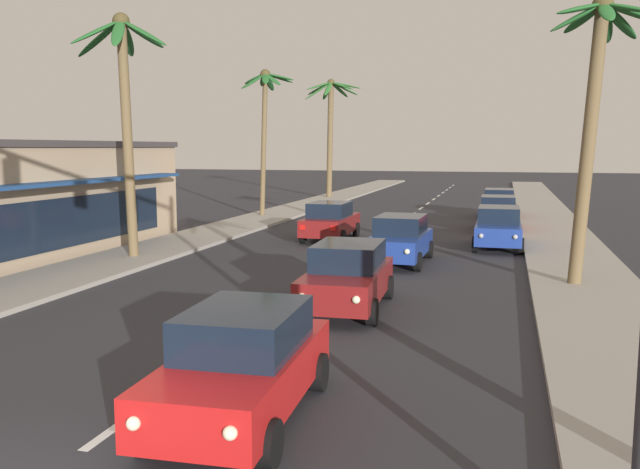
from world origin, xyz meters
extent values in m
cube|color=#9E998E|center=(7.80, 20.00, 0.07)|extent=(3.20, 110.00, 0.14)
cube|color=#9E998E|center=(-7.80, 20.00, 0.07)|extent=(3.20, 110.00, 0.14)
cube|color=silver|center=(0.00, 2.52, 0.00)|extent=(0.16, 2.00, 0.01)
cube|color=silver|center=(0.00, 6.63, 0.00)|extent=(0.16, 2.00, 0.01)
cube|color=silver|center=(0.00, 10.73, 0.00)|extent=(0.16, 2.00, 0.01)
cube|color=silver|center=(0.00, 14.84, 0.00)|extent=(0.16, 2.00, 0.01)
cube|color=silver|center=(0.00, 18.94, 0.00)|extent=(0.16, 2.00, 0.01)
cube|color=silver|center=(0.00, 23.05, 0.00)|extent=(0.16, 2.00, 0.01)
cube|color=silver|center=(0.00, 27.15, 0.00)|extent=(0.16, 2.00, 0.01)
cube|color=silver|center=(0.00, 31.26, 0.00)|extent=(0.16, 2.00, 0.01)
cube|color=silver|center=(0.00, 35.36, 0.00)|extent=(0.16, 2.00, 0.01)
cube|color=silver|center=(0.00, 39.47, 0.00)|extent=(0.16, 2.00, 0.01)
cube|color=silver|center=(0.00, 43.57, 0.00)|extent=(0.16, 2.00, 0.01)
cube|color=silver|center=(0.00, 47.68, 0.00)|extent=(0.16, 2.00, 0.01)
cube|color=silver|center=(0.00, 51.78, 0.00)|extent=(0.16, 2.00, 0.01)
cube|color=silver|center=(0.00, 55.88, 0.00)|extent=(0.16, 2.00, 0.01)
cube|color=silver|center=(0.00, 59.99, 0.00)|extent=(0.16, 2.00, 0.01)
cube|color=silver|center=(0.00, 64.09, 0.00)|extent=(0.16, 2.00, 0.01)
cube|color=silver|center=(0.00, 68.20, 0.00)|extent=(0.16, 2.00, 0.01)
cube|color=red|center=(1.67, 3.13, 0.68)|extent=(1.95, 4.37, 0.72)
cube|color=black|center=(1.67, 3.28, 1.36)|extent=(1.69, 2.27, 0.64)
cylinder|color=black|center=(2.60, 1.75, 0.32)|extent=(0.25, 0.65, 0.64)
cylinder|color=black|center=(0.87, 1.68, 0.32)|extent=(0.25, 0.65, 0.64)
cylinder|color=black|center=(2.47, 4.59, 0.32)|extent=(0.25, 0.65, 0.64)
cylinder|color=black|center=(0.75, 4.51, 0.32)|extent=(0.25, 0.65, 0.64)
sphere|color=#F9EFC6|center=(2.39, 0.99, 0.76)|extent=(0.18, 0.18, 0.18)
sphere|color=#F9EFC6|center=(1.15, 0.94, 0.76)|extent=(0.18, 0.18, 0.18)
cube|color=red|center=(2.24, 5.32, 0.78)|extent=(0.24, 0.07, 0.20)
cube|color=red|center=(0.92, 5.26, 0.78)|extent=(0.24, 0.07, 0.20)
cube|color=maroon|center=(1.63, 10.32, 0.68)|extent=(1.91, 4.36, 0.72)
cube|color=black|center=(1.63, 10.47, 1.36)|extent=(1.68, 2.25, 0.64)
cylinder|color=black|center=(2.55, 8.94, 0.32)|extent=(0.24, 0.65, 0.64)
cylinder|color=black|center=(0.82, 8.88, 0.32)|extent=(0.24, 0.65, 0.64)
cylinder|color=black|center=(2.45, 11.77, 0.32)|extent=(0.24, 0.65, 0.64)
cylinder|color=black|center=(0.72, 11.71, 0.32)|extent=(0.24, 0.65, 0.64)
sphere|color=#F9EFC6|center=(2.33, 8.18, 0.76)|extent=(0.18, 0.18, 0.18)
sphere|color=#F9EFC6|center=(1.09, 8.13, 0.76)|extent=(0.18, 0.18, 0.18)
cube|color=red|center=(2.22, 12.51, 0.78)|extent=(0.24, 0.07, 0.20)
cube|color=red|center=(0.90, 12.46, 0.78)|extent=(0.24, 0.07, 0.20)
cube|color=navy|center=(1.87, 17.52, 0.68)|extent=(1.87, 4.34, 0.72)
cube|color=black|center=(1.88, 17.67, 1.36)|extent=(1.66, 2.24, 0.64)
cylinder|color=black|center=(2.70, 16.08, 0.32)|extent=(0.24, 0.65, 0.64)
cylinder|color=black|center=(0.98, 16.12, 0.32)|extent=(0.24, 0.65, 0.64)
cylinder|color=black|center=(2.77, 18.91, 0.32)|extent=(0.24, 0.65, 0.64)
cylinder|color=black|center=(1.05, 18.96, 0.32)|extent=(0.24, 0.65, 0.64)
sphere|color=#F9EFC6|center=(2.44, 15.33, 0.76)|extent=(0.18, 0.18, 0.18)
sphere|color=#F9EFC6|center=(1.20, 15.36, 0.76)|extent=(0.18, 0.18, 0.18)
cube|color=red|center=(2.59, 19.66, 0.78)|extent=(0.24, 0.07, 0.20)
cube|color=red|center=(1.27, 19.69, 0.78)|extent=(0.24, 0.07, 0.20)
cube|color=maroon|center=(-2.01, 22.78, 0.68)|extent=(1.76, 4.30, 0.72)
cube|color=black|center=(-2.01, 22.63, 1.36)|extent=(1.60, 2.20, 0.64)
cylinder|color=black|center=(-2.87, 24.20, 0.32)|extent=(0.22, 0.64, 0.64)
cylinder|color=black|center=(-1.15, 24.20, 0.32)|extent=(0.22, 0.64, 0.64)
cylinder|color=black|center=(-2.87, 21.36, 0.32)|extent=(0.22, 0.64, 0.64)
cylinder|color=black|center=(-1.14, 21.36, 0.32)|extent=(0.22, 0.64, 0.64)
sphere|color=#B2B2AD|center=(-2.63, 24.95, 0.76)|extent=(0.18, 0.18, 0.18)
sphere|color=#B2B2AD|center=(-1.39, 24.95, 0.76)|extent=(0.18, 0.18, 0.18)
cube|color=red|center=(-2.67, 20.62, 0.78)|extent=(0.24, 0.06, 0.20)
cube|color=red|center=(-1.35, 20.62, 0.78)|extent=(0.24, 0.06, 0.20)
cube|color=maroon|center=(5.10, 34.36, 0.68)|extent=(1.80, 4.32, 0.72)
cube|color=black|center=(5.10, 34.51, 1.36)|extent=(1.62, 2.22, 0.64)
cylinder|color=black|center=(5.95, 32.93, 0.32)|extent=(0.23, 0.64, 0.64)
cylinder|color=black|center=(4.22, 32.95, 0.32)|extent=(0.23, 0.64, 0.64)
cylinder|color=black|center=(5.98, 35.77, 0.32)|extent=(0.23, 0.64, 0.64)
cylinder|color=black|center=(4.25, 35.79, 0.32)|extent=(0.23, 0.64, 0.64)
sphere|color=#B2B2AD|center=(5.70, 32.19, 0.76)|extent=(0.18, 0.18, 0.18)
sphere|color=#B2B2AD|center=(4.46, 32.20, 0.76)|extent=(0.18, 0.18, 0.18)
cube|color=red|center=(5.78, 36.51, 0.78)|extent=(0.24, 0.06, 0.20)
cube|color=red|center=(4.46, 36.53, 0.78)|extent=(0.24, 0.06, 0.20)
cube|color=red|center=(5.09, 28.40, 0.68)|extent=(1.86, 4.34, 0.72)
cube|color=black|center=(5.09, 28.55, 1.36)|extent=(1.65, 2.24, 0.64)
cylinder|color=black|center=(5.99, 27.00, 0.32)|extent=(0.23, 0.64, 0.64)
cylinder|color=black|center=(4.26, 26.96, 0.32)|extent=(0.23, 0.64, 0.64)
cylinder|color=black|center=(5.92, 29.84, 0.32)|extent=(0.23, 0.64, 0.64)
cylinder|color=black|center=(4.20, 29.80, 0.32)|extent=(0.23, 0.64, 0.64)
sphere|color=#B2B2AD|center=(5.76, 26.24, 0.76)|extent=(0.18, 0.18, 0.18)
sphere|color=#B2B2AD|center=(4.52, 26.21, 0.76)|extent=(0.18, 0.18, 0.18)
cube|color=red|center=(5.70, 30.57, 0.78)|extent=(0.24, 0.07, 0.20)
cube|color=red|center=(4.38, 30.54, 0.78)|extent=(0.24, 0.07, 0.20)
cube|color=navy|center=(5.20, 22.12, 0.68)|extent=(1.78, 4.31, 0.72)
cube|color=black|center=(5.20, 22.27, 1.36)|extent=(1.61, 2.21, 0.64)
cylinder|color=black|center=(6.07, 20.70, 0.32)|extent=(0.22, 0.64, 0.64)
cylinder|color=black|center=(4.34, 20.70, 0.32)|extent=(0.22, 0.64, 0.64)
cylinder|color=black|center=(6.05, 23.54, 0.32)|extent=(0.22, 0.64, 0.64)
cylinder|color=black|center=(4.33, 23.53, 0.32)|extent=(0.22, 0.64, 0.64)
sphere|color=#B2B2AD|center=(5.83, 19.95, 0.76)|extent=(0.18, 0.18, 0.18)
sphere|color=#B2B2AD|center=(4.59, 19.95, 0.76)|extent=(0.18, 0.18, 0.18)
cube|color=red|center=(5.85, 24.28, 0.78)|extent=(0.24, 0.06, 0.20)
cube|color=red|center=(4.53, 24.28, 0.78)|extent=(0.24, 0.06, 0.20)
cylinder|color=brown|center=(-7.71, 15.70, 4.21)|extent=(0.53, 0.36, 8.42)
ellipsoid|color=#236028|center=(-6.85, 15.55, 8.02)|extent=(2.03, 0.72, 1.12)
ellipsoid|color=#236028|center=(-7.52, 16.69, 8.16)|extent=(0.96, 2.12, 0.84)
ellipsoid|color=#236028|center=(-8.14, 16.60, 8.01)|extent=(1.08, 2.00, 1.13)
ellipsoid|color=#236028|center=(-8.70, 15.72, 7.91)|extent=(1.88, 0.43, 1.32)
ellipsoid|color=#236028|center=(-8.26, 14.86, 8.00)|extent=(1.30, 1.93, 1.14)
ellipsoid|color=#236028|center=(-7.42, 14.87, 7.93)|extent=(1.14, 1.90, 1.28)
sphere|color=#4C4223|center=(-7.80, 15.70, 8.46)|extent=(0.60, 0.60, 0.60)
cylinder|color=brown|center=(-8.16, 31.10, 4.08)|extent=(0.59, 0.29, 8.16)
ellipsoid|color=#236028|center=(-7.20, 31.21, 8.06)|extent=(1.71, 0.60, 0.52)
ellipsoid|color=#236028|center=(-7.33, 31.54, 8.02)|extent=(1.61, 1.24, 0.59)
ellipsoid|color=#236028|center=(-8.05, 31.83, 7.83)|extent=(0.48, 1.55, 0.97)
ellipsoid|color=#236028|center=(-8.37, 31.81, 7.96)|extent=(1.09, 1.64, 0.71)
ellipsoid|color=#236028|center=(-8.76, 31.40, 8.01)|extent=(1.68, 0.99, 0.62)
ellipsoid|color=#236028|center=(-8.60, 30.70, 7.80)|extent=(1.47, 1.18, 1.01)
ellipsoid|color=#236028|center=(-8.48, 30.56, 7.81)|extent=(1.28, 1.41, 1.01)
ellipsoid|color=#236028|center=(-7.75, 30.39, 7.90)|extent=(0.92, 1.63, 0.83)
ellipsoid|color=#236028|center=(-7.42, 30.65, 7.87)|extent=(1.49, 1.27, 0.89)
sphere|color=#4C4223|center=(-8.01, 31.10, 8.20)|extent=(0.60, 0.60, 0.60)
cylinder|color=brown|center=(-8.18, 46.50, 4.54)|extent=(0.60, 0.44, 9.08)
ellipsoid|color=#2D702D|center=(-6.86, 46.32, 8.89)|extent=(2.57, 0.77, 0.71)
ellipsoid|color=#2D702D|center=(-7.19, 47.28, 8.71)|extent=(2.12, 1.89, 1.06)
ellipsoid|color=#2D702D|center=(-7.68, 47.60, 8.65)|extent=(1.23, 2.39, 1.17)
ellipsoid|color=#2D702D|center=(-8.67, 47.48, 8.57)|extent=(1.52, 2.21, 1.33)
ellipsoid|color=#2D702D|center=(-9.20, 47.00, 8.74)|extent=(2.41, 1.38, 1.00)
ellipsoid|color=#2D702D|center=(-8.99, 45.90, 8.47)|extent=(2.07, 1.58, 1.52)
ellipsoid|color=#2D702D|center=(-8.79, 45.48, 8.82)|extent=(1.74, 2.30, 0.84)
ellipsoid|color=#2D702D|center=(-8.04, 45.37, 8.58)|extent=(0.52, 2.36, 1.31)
ellipsoid|color=#2D702D|center=(-7.06, 45.84, 8.82)|extent=(2.33, 1.69, 0.84)
sphere|color=#4C4223|center=(-8.10, 46.50, 9.12)|extent=(0.60, 0.60, 0.60)
cylinder|color=brown|center=(7.63, 14.67, 3.96)|extent=(0.79, 0.39, 7.92)
ellipsoid|color=#236028|center=(8.58, 14.72, 7.73)|extent=(1.57, 0.50, 0.69)
ellipsoid|color=#236028|center=(8.35, 15.11, 7.58)|extent=(1.34, 1.23, 0.98)
ellipsoid|color=#236028|center=(7.99, 15.32, 7.57)|extent=(0.73, 1.47, 1.00)
ellipsoid|color=#236028|center=(7.39, 15.27, 7.73)|extent=(1.24, 1.48, 0.69)
ellipsoid|color=#236028|center=(7.15, 14.50, 7.64)|extent=(1.54, 0.74, 0.87)
ellipsoid|color=#236028|center=(7.21, 14.21, 7.83)|extent=(1.52, 1.27, 0.50)
ellipsoid|color=#236028|center=(7.85, 13.95, 7.66)|extent=(0.44, 1.51, 0.83)
ellipsoid|color=#236028|center=(8.47, 14.25, 7.78)|extent=(1.53, 1.20, 0.60)
sphere|color=#4C4223|center=(7.83, 14.67, 7.96)|extent=(0.60, 0.60, 0.60)
cube|color=navy|center=(-9.31, 13.32, 2.86)|extent=(1.00, 16.85, 0.12)
cube|color=black|center=(-9.74, 13.32, 1.40)|extent=(0.06, 15.86, 1.80)
camera|label=1|loc=(5.39, -5.98, 4.08)|focal=37.87mm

